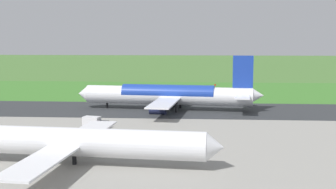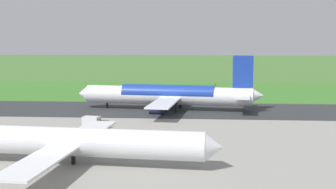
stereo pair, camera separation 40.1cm
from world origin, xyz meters
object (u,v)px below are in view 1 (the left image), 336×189
object	(u,v)px
airliner_parked_mid	(72,141)
traffic_cone_orange	(199,92)
no_stopping_sign	(215,87)
airliner_main	(169,95)
service_truck_fuel	(95,122)

from	to	relation	value
airliner_parked_mid	traffic_cone_orange	bearing A→B (deg)	-101.73
no_stopping_sign	airliner_main	bearing A→B (deg)	72.49
airliner_main	traffic_cone_orange	bearing A→B (deg)	-101.51
airliner_parked_mid	no_stopping_sign	xyz separation A→B (m)	(-26.66, -103.54, -2.22)
service_truck_fuel	traffic_cone_orange	bearing A→B (deg)	-109.09
no_stopping_sign	airliner_parked_mid	bearing A→B (deg)	75.56
service_truck_fuel	no_stopping_sign	bearing A→B (deg)	-112.21
airliner_parked_mid	service_truck_fuel	world-z (taller)	airliner_parked_mid
airliner_main	no_stopping_sign	size ratio (longest dim) A/B	18.94
airliner_main	no_stopping_sign	distance (m)	48.66
service_truck_fuel	no_stopping_sign	world-z (taller)	no_stopping_sign
airliner_main	no_stopping_sign	world-z (taller)	airliner_main
airliner_main	service_truck_fuel	world-z (taller)	airliner_main
service_truck_fuel	airliner_main	bearing A→B (deg)	-119.50
airliner_parked_mid	no_stopping_sign	distance (m)	106.94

